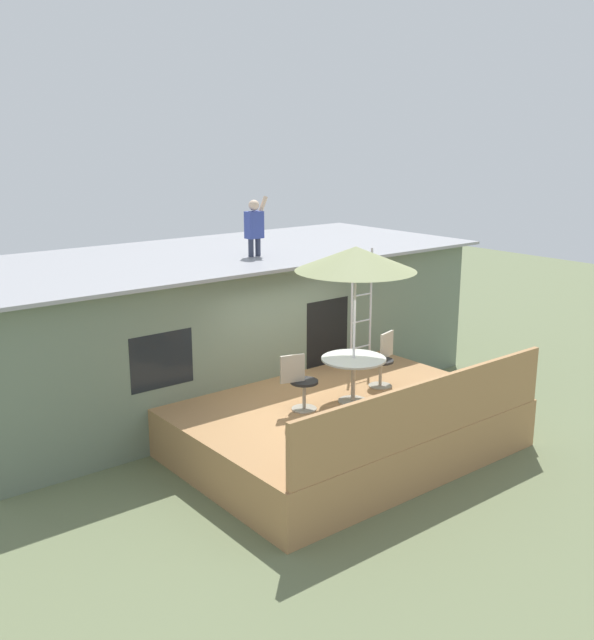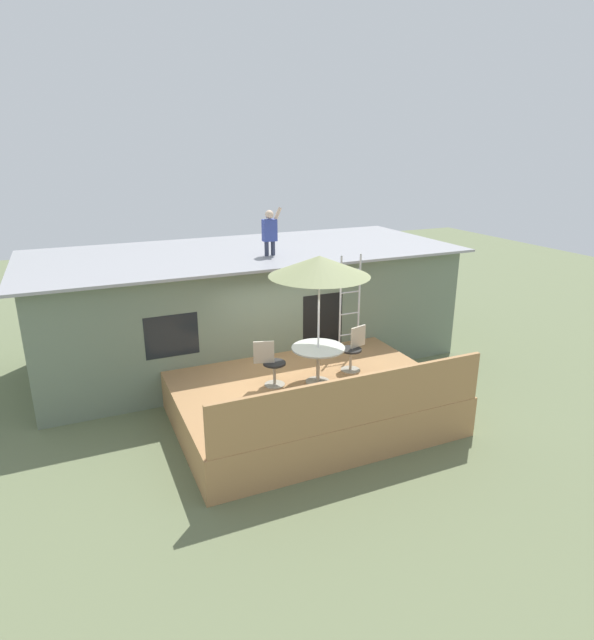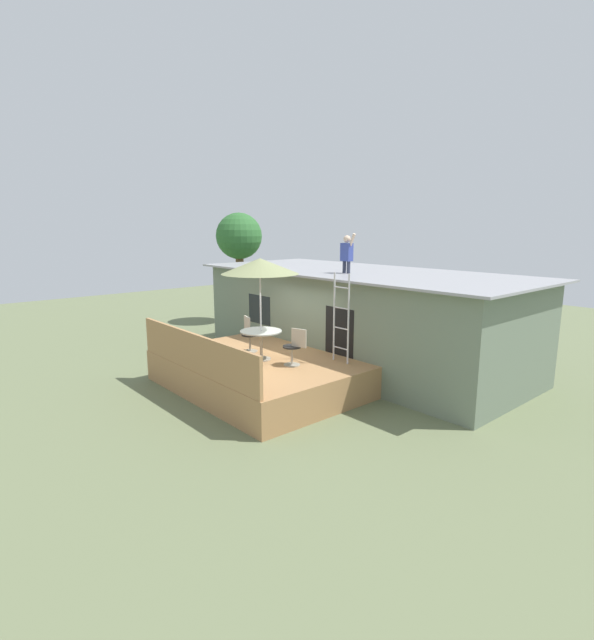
% 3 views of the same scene
% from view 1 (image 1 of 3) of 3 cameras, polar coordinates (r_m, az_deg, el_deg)
% --- Properties ---
extents(ground_plane, '(40.00, 40.00, 0.00)m').
position_cam_1_polar(ground_plane, '(12.02, 3.20, -10.05)').
color(ground_plane, '#66704C').
extents(house, '(10.50, 4.50, 2.80)m').
position_cam_1_polar(house, '(14.28, -6.37, -0.16)').
color(house, slate).
rests_on(house, ground).
extents(deck, '(5.17, 3.98, 0.80)m').
position_cam_1_polar(deck, '(11.86, 3.23, -8.29)').
color(deck, '#A87A4C').
rests_on(deck, ground).
extents(deck_railing, '(5.07, 0.08, 0.90)m').
position_cam_1_polar(deck_railing, '(10.29, 10.56, -7.03)').
color(deck_railing, '#A87A4C').
rests_on(deck_railing, deck).
extents(patio_table, '(1.04, 1.04, 0.74)m').
position_cam_1_polar(patio_table, '(11.50, 4.53, -3.80)').
color(patio_table, '#A59E8C').
rests_on(patio_table, deck).
extents(patio_umbrella, '(1.90, 1.90, 2.54)m').
position_cam_1_polar(patio_umbrella, '(11.08, 4.70, 4.89)').
color(patio_umbrella, silver).
rests_on(patio_umbrella, deck).
extents(step_ladder, '(0.52, 0.04, 2.20)m').
position_cam_1_polar(step_ladder, '(13.27, 5.15, 0.95)').
color(step_ladder, silver).
rests_on(step_ladder, deck).
extents(person_figure, '(0.47, 0.20, 1.11)m').
position_cam_1_polar(person_figure, '(13.37, -3.40, 7.67)').
color(person_figure, '#33384C').
rests_on(person_figure, house).
extents(patio_chair_left, '(0.61, 0.44, 0.92)m').
position_cam_1_polar(patio_chair_left, '(11.17, 0.24, -5.01)').
color(patio_chair_left, '#A59E8C').
rests_on(patio_chair_left, deck).
extents(patio_chair_right, '(0.61, 0.44, 0.92)m').
position_cam_1_polar(patio_chair_right, '(12.37, 6.86, -3.19)').
color(patio_chair_right, '#A59E8C').
rests_on(patio_chair_right, deck).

